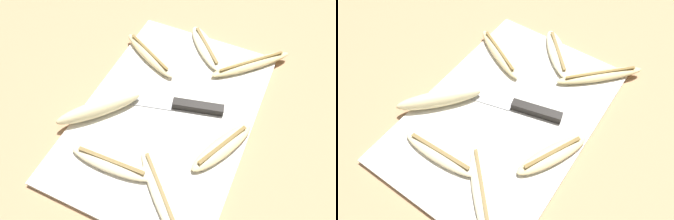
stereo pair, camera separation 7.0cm
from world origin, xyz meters
TOP-DOWN VIEW (x-y plane):
  - ground_plane at (0.00, 0.00)m, footprint 4.00×4.00m
  - cutting_board at (0.00, 0.00)m, footprint 0.52×0.35m
  - knife at (0.03, -0.03)m, footprint 0.08×0.26m
  - banana_bright_far at (-0.17, -0.07)m, footprint 0.17×0.17m
  - banana_pale_long at (0.21, -0.01)m, footprint 0.15×0.14m
  - banana_soft_right at (-0.06, 0.13)m, footprint 0.16×0.15m
  - banana_mellow_near at (-0.04, -0.13)m, footprint 0.16×0.11m
  - banana_spotted_left at (0.21, -0.12)m, footprint 0.17×0.17m
  - banana_ripe_center at (0.13, 0.11)m, footprint 0.12×0.18m
  - banana_cream_curved at (-0.16, 0.05)m, footprint 0.05×0.18m

SIDE VIEW (x-z plane):
  - ground_plane at x=0.00m, z-range 0.00..0.00m
  - cutting_board at x=0.00m, z-range 0.00..0.01m
  - knife at x=0.03m, z-range 0.01..0.03m
  - banana_bright_far at x=-0.17m, z-range 0.01..0.03m
  - banana_spotted_left at x=0.21m, z-range 0.01..0.03m
  - banana_pale_long at x=0.21m, z-range 0.01..0.03m
  - banana_cream_curved at x=-0.16m, z-range 0.01..0.03m
  - banana_mellow_near at x=-0.04m, z-range 0.01..0.03m
  - banana_ripe_center at x=0.13m, z-range 0.01..0.03m
  - banana_soft_right at x=-0.06m, z-range 0.01..0.05m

